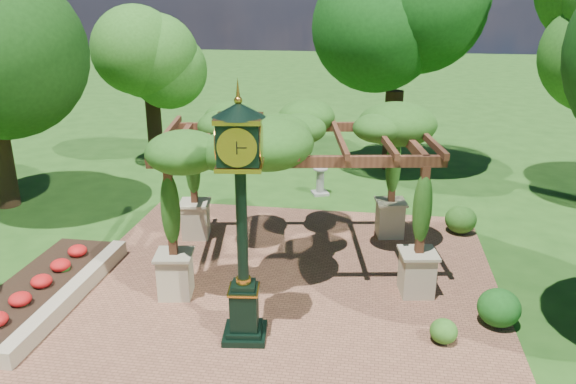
# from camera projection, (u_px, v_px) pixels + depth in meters

# --- Properties ---
(ground) EXTENTS (120.00, 120.00, 0.00)m
(ground) POSITION_uv_depth(u_px,v_px,m) (269.00, 333.00, 11.52)
(ground) COLOR #1E4714
(ground) RESTS_ON ground
(brick_plaza) EXTENTS (10.00, 12.00, 0.04)m
(brick_plaza) POSITION_uv_depth(u_px,v_px,m) (278.00, 307.00, 12.44)
(brick_plaza) COLOR brown
(brick_plaza) RESTS_ON ground
(border_wall) EXTENTS (0.35, 5.00, 0.40)m
(border_wall) POSITION_uv_depth(u_px,v_px,m) (72.00, 295.00, 12.59)
(border_wall) COLOR #C6B793
(border_wall) RESTS_ON ground
(flower_bed) EXTENTS (1.50, 5.00, 0.36)m
(flower_bed) POSITION_uv_depth(u_px,v_px,m) (35.00, 292.00, 12.73)
(flower_bed) COLOR red
(flower_bed) RESTS_ON ground
(pedestal_clock) EXTENTS (1.07, 1.07, 4.86)m
(pedestal_clock) POSITION_uv_depth(u_px,v_px,m) (241.00, 204.00, 10.38)
(pedestal_clock) COLOR black
(pedestal_clock) RESTS_ON brick_plaza
(pergola) EXTENTS (6.97, 5.02, 4.02)m
(pergola) POSITION_uv_depth(u_px,v_px,m) (295.00, 139.00, 13.42)
(pergola) COLOR beige
(pergola) RESTS_ON brick_plaza
(sundial) EXTENTS (0.68, 0.68, 0.95)m
(sundial) POSITION_uv_depth(u_px,v_px,m) (320.00, 183.00, 19.36)
(sundial) COLOR gray
(sundial) RESTS_ON ground
(shrub_front) EXTENTS (0.64, 0.64, 0.49)m
(shrub_front) POSITION_uv_depth(u_px,v_px,m) (444.00, 331.00, 11.07)
(shrub_front) COLOR #2C621C
(shrub_front) RESTS_ON brick_plaza
(shrub_mid) EXTENTS (1.17, 1.17, 0.79)m
(shrub_mid) POSITION_uv_depth(u_px,v_px,m) (499.00, 308.00, 11.61)
(shrub_mid) COLOR #1A5919
(shrub_mid) RESTS_ON brick_plaza
(shrub_back) EXTENTS (1.14, 1.14, 0.80)m
(shrub_back) POSITION_uv_depth(u_px,v_px,m) (461.00, 219.00, 16.15)
(shrub_back) COLOR #2C5F1B
(shrub_back) RESTS_ON brick_plaza
(tree_west_far) EXTENTS (3.22, 3.22, 6.66)m
(tree_west_far) POSITION_uv_depth(u_px,v_px,m) (148.00, 49.00, 21.91)
(tree_west_far) COLOR black
(tree_west_far) RESTS_ON ground
(tree_north) EXTENTS (4.47, 4.47, 7.96)m
(tree_north) POSITION_uv_depth(u_px,v_px,m) (399.00, 26.00, 20.64)
(tree_north) COLOR black
(tree_north) RESTS_ON ground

